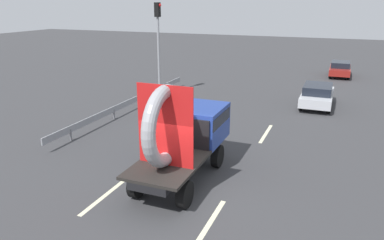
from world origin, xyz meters
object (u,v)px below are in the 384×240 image
(flatbed_truck, at_px, (187,131))
(distant_sedan, at_px, (317,95))
(oncoming_car, at_px, (340,69))
(traffic_light, at_px, (158,36))

(flatbed_truck, distance_m, distant_sedan, 12.19)
(flatbed_truck, distance_m, oncoming_car, 22.83)
(traffic_light, bearing_deg, oncoming_car, 46.09)
(distant_sedan, height_order, traffic_light, traffic_light)
(distant_sedan, relative_size, oncoming_car, 1.08)
(flatbed_truck, bearing_deg, oncoming_car, 77.75)
(distant_sedan, bearing_deg, oncoming_car, 84.17)
(flatbed_truck, relative_size, distant_sedan, 1.25)
(distant_sedan, bearing_deg, traffic_light, -174.31)
(flatbed_truck, height_order, distant_sedan, flatbed_truck)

